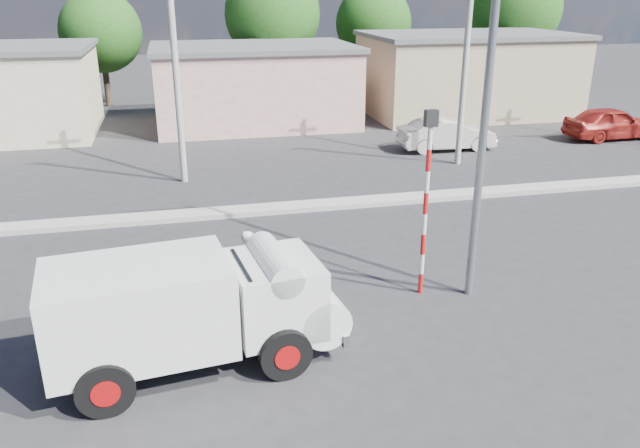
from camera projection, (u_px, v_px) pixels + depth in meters
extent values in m
plane|color=#2B2A2D|center=(301.00, 341.00, 12.81)|extent=(120.00, 120.00, 0.00)
cube|color=#99968E|center=(252.00, 210.00, 20.06)|extent=(40.00, 0.80, 0.16)
cylinder|color=black|center=(105.00, 389.00, 10.47)|extent=(1.02, 0.40, 0.99)
cylinder|color=red|center=(105.00, 389.00, 10.47)|extent=(0.52, 0.38, 0.49)
cylinder|color=black|center=(101.00, 334.00, 12.13)|extent=(1.02, 0.40, 0.99)
cylinder|color=red|center=(101.00, 334.00, 12.13)|extent=(0.52, 0.38, 0.49)
cylinder|color=black|center=(285.00, 354.00, 11.48)|extent=(1.02, 0.40, 0.99)
cylinder|color=red|center=(285.00, 354.00, 11.48)|extent=(0.52, 0.38, 0.49)
cylinder|color=black|center=(259.00, 307.00, 13.14)|extent=(1.02, 0.40, 0.99)
cylinder|color=red|center=(259.00, 307.00, 13.14)|extent=(0.52, 0.38, 0.49)
cube|color=black|center=(188.00, 341.00, 11.76)|extent=(4.26, 1.66, 0.16)
cube|color=silver|center=(139.00, 309.00, 11.21)|extent=(3.46, 2.36, 1.67)
cube|color=silver|center=(275.00, 293.00, 12.06)|extent=(1.83, 2.03, 1.40)
cylinder|color=silver|center=(312.00, 306.00, 12.45)|extent=(1.21, 1.96, 0.99)
cylinder|color=silver|center=(274.00, 264.00, 11.84)|extent=(0.85, 1.91, 0.63)
cube|color=silver|center=(329.00, 318.00, 12.70)|extent=(0.36, 1.94, 0.25)
cube|color=black|center=(242.00, 279.00, 11.72)|extent=(0.25, 1.53, 0.63)
imported|color=black|center=(252.00, 287.00, 13.98)|extent=(2.10, 1.43, 1.05)
imported|color=silver|center=(251.00, 276.00, 13.88)|extent=(0.57, 0.67, 1.56)
imported|color=beige|center=(447.00, 134.00, 27.57)|extent=(4.30, 1.60, 1.40)
imported|color=#A4231B|center=(611.00, 123.00, 29.54)|extent=(4.54, 1.95, 1.53)
cylinder|color=red|center=(421.00, 283.00, 14.76)|extent=(0.11, 0.11, 0.50)
cylinder|color=white|center=(422.00, 264.00, 14.58)|extent=(0.11, 0.11, 0.50)
cylinder|color=red|center=(423.00, 244.00, 14.40)|extent=(0.11, 0.11, 0.50)
cylinder|color=white|center=(424.00, 224.00, 14.23)|extent=(0.11, 0.11, 0.50)
cylinder|color=red|center=(426.00, 203.00, 14.05)|extent=(0.11, 0.11, 0.50)
cylinder|color=white|center=(427.00, 182.00, 13.87)|extent=(0.11, 0.11, 0.50)
cylinder|color=red|center=(428.00, 160.00, 13.69)|extent=(0.11, 0.11, 0.50)
cylinder|color=white|center=(430.00, 138.00, 13.51)|extent=(0.11, 0.11, 0.50)
cube|color=black|center=(431.00, 118.00, 13.36)|extent=(0.28, 0.18, 0.36)
cylinder|color=slate|center=(486.00, 104.00, 13.20)|extent=(0.18, 0.18, 9.00)
cube|color=tan|center=(254.00, 87.00, 32.56)|extent=(10.00, 7.00, 3.80)
cube|color=#59595B|center=(253.00, 47.00, 31.84)|extent=(10.30, 7.30, 0.24)
cube|color=tan|center=(466.00, 76.00, 35.04)|extent=(11.00, 7.00, 4.20)
cube|color=#59595B|center=(470.00, 35.00, 34.25)|extent=(11.30, 7.30, 0.24)
cylinder|color=#38281E|center=(106.00, 77.00, 37.29)|extent=(0.36, 0.36, 3.47)
sphere|color=#37681F|center=(101.00, 32.00, 36.36)|extent=(4.71, 4.71, 4.71)
cylinder|color=#38281E|center=(274.00, 68.00, 38.38)|extent=(0.36, 0.36, 4.20)
sphere|color=#37681F|center=(272.00, 14.00, 37.25)|extent=(5.70, 5.70, 5.70)
cylinder|color=#38281E|center=(372.00, 66.00, 41.78)|extent=(0.36, 0.36, 3.64)
sphere|color=#37681F|center=(373.00, 23.00, 40.81)|extent=(4.94, 4.94, 4.94)
cylinder|color=#38281E|center=(510.00, 60.00, 41.74)|extent=(0.36, 0.36, 4.37)
sphere|color=#37681F|center=(515.00, 9.00, 40.57)|extent=(5.93, 5.93, 5.93)
cylinder|color=#99968E|center=(176.00, 72.00, 21.87)|extent=(0.24, 0.24, 8.00)
cylinder|color=#99968E|center=(465.00, 64.00, 24.20)|extent=(0.24, 0.24, 8.00)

